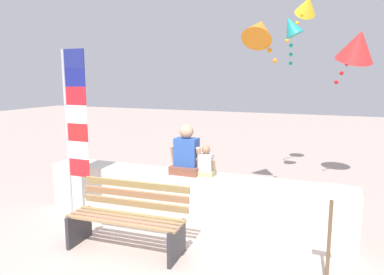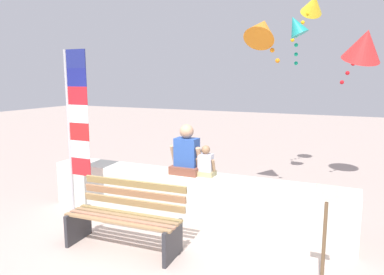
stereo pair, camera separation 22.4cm
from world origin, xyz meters
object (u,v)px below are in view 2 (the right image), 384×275
park_bench (126,218)px  kite_yellow (313,5)px  kite_teal (296,27)px  person_adult (187,155)px  kite_red (364,45)px  sign_post (325,228)px  person_child (206,164)px  kite_orange (262,30)px  flag_banner (75,122)px

park_bench → kite_yellow: bearing=67.6°
kite_yellow → kite_teal: size_ratio=1.04×
person_adult → kite_red: (2.49, 2.86, 1.85)m
kite_red → sign_post: 4.64m
kite_teal → sign_post: kite_teal is taller
park_bench → kite_red: (2.82, 4.10, 2.52)m
kite_teal → person_adult: bearing=-116.0°
person_child → kite_teal: (0.90, 2.52, 2.35)m
person_child → kite_teal: kite_teal is taller
kite_orange → person_adult: bearing=-122.0°
kite_orange → kite_teal: (0.40, 1.19, 0.18)m
park_bench → sign_post: (2.55, 0.04, 0.29)m
person_child → sign_post: bearing=-32.5°
kite_red → park_bench: bearing=-124.5°
kite_red → kite_orange: (-1.66, -1.53, 0.20)m
park_bench → kite_yellow: 5.80m
person_adult → park_bench: bearing=-105.2°
kite_red → sign_post: size_ratio=0.99×
flag_banner → kite_teal: 4.63m
kite_red → kite_yellow: size_ratio=1.12×
person_child → flag_banner: size_ratio=0.18×
kite_orange → kite_teal: bearing=71.5°
person_adult → kite_teal: (1.23, 2.52, 2.23)m
person_adult → kite_orange: 2.58m
park_bench → kite_orange: (1.17, 2.57, 2.72)m
kite_teal → kite_yellow: bearing=69.1°
park_bench → person_adult: person_adult is taller
kite_yellow → kite_red: bearing=-13.7°
kite_red → kite_orange: bearing=-137.2°
kite_red → kite_teal: bearing=-164.6°
person_adult → kite_red: bearing=49.0°
person_adult → person_child: (0.33, 0.00, -0.12)m
park_bench → kite_red: bearing=55.5°
kite_teal → sign_post: bearing=-75.2°
person_child → kite_red: size_ratio=0.41×
person_child → kite_yellow: bearing=70.1°
kite_orange → park_bench: bearing=-114.4°
kite_red → flag_banner: bearing=-139.7°
sign_post → person_adult: bearing=151.6°
person_adult → sign_post: 2.54m
kite_red → kite_yellow: bearing=166.3°
kite_yellow → kite_teal: 0.81m
kite_orange → kite_yellow: (0.62, 1.78, 0.67)m
kite_red → kite_teal: kite_teal is taller
person_adult → kite_teal: kite_teal is taller
person_child → kite_yellow: size_ratio=0.46×
person_adult → kite_teal: size_ratio=0.79×
park_bench → kite_yellow: size_ratio=1.55×
flag_banner → kite_teal: kite_teal is taller
kite_red → kite_yellow: kite_yellow is taller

